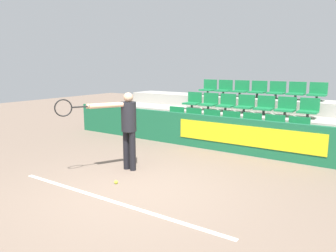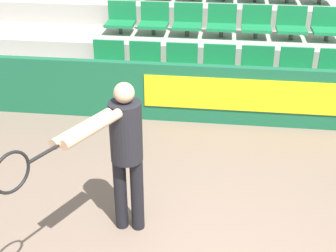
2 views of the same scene
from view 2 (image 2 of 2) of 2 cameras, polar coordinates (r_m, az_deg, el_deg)
The scene contains 19 objects.
barrier_wall at distance 6.74m, azimuth 6.13°, elevation 3.81°, with size 9.72×0.14×0.87m.
bleacher_tier_front at distance 7.41m, azimuth 6.02°, elevation 4.00°, with size 9.32×1.09×0.37m.
bleacher_tier_middle at distance 8.36m, azimuth 6.31°, elevation 8.17°, with size 9.32×1.09×0.74m.
bleacher_tier_back at distance 9.34m, azimuth 6.55°, elevation 11.48°, with size 9.32×1.09×1.11m.
stadium_chair_0 at distance 7.59m, azimuth -7.37°, elevation 7.99°, with size 0.50×0.42×0.53m.
stadium_chair_1 at distance 7.47m, azimuth -2.94°, elevation 7.86°, with size 0.50×0.42×0.53m.
stadium_chair_2 at distance 7.40m, azimuth 1.61°, elevation 7.67°, with size 0.50×0.42×0.53m.
stadium_chair_3 at distance 7.37m, azimuth 6.21°, elevation 7.44°, with size 0.50×0.42×0.53m.
stadium_chair_4 at distance 7.39m, azimuth 10.82°, elevation 7.15°, with size 0.50×0.42×0.53m.
stadium_chair_5 at distance 7.45m, azimuth 15.37°, elevation 6.82°, with size 0.50×0.42×0.53m.
stadium_chair_6 at distance 7.56m, azimuth 19.80°, elevation 6.46°, with size 0.50×0.42×0.53m.
stadium_chair_7 at distance 8.49m, azimuth -5.75°, elevation 12.86°, with size 0.50×0.42×0.53m.
stadium_chair_8 at distance 8.39m, azimuth -1.72°, elevation 12.79°, with size 0.50×0.42×0.53m.
stadium_chair_9 at distance 8.32m, azimuth 2.40°, elevation 12.65°, with size 0.50×0.42×0.53m.
stadium_chair_10 at distance 8.29m, azimuth 6.56°, elevation 12.45°, with size 0.50×0.42×0.53m.
stadium_chair_11 at distance 8.31m, azimuth 10.72°, elevation 12.19°, with size 0.50×0.42×0.53m.
stadium_chair_12 at distance 8.37m, azimuth 14.82°, elevation 11.86°, with size 0.50×0.42×0.53m.
stadium_chair_13 at distance 8.47m, azimuth 18.85°, elevation 11.49°, with size 0.50×0.42×0.53m.
tennis_player at distance 4.33m, azimuth -5.77°, elevation -2.62°, with size 0.80×1.44×1.60m.
Camera 2 is at (0.06, -2.87, 3.17)m, focal length 50.00 mm.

